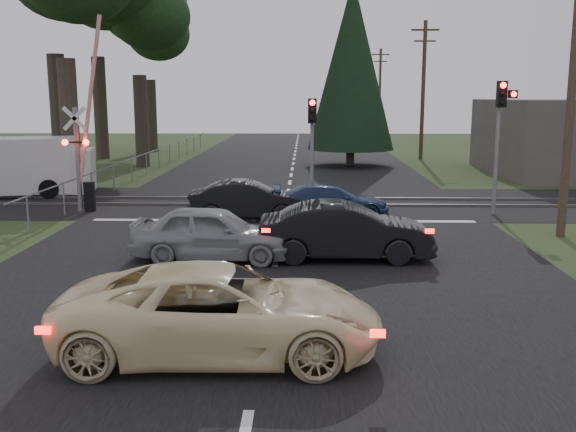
{
  "coord_description": "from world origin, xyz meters",
  "views": [
    {
      "loc": [
        0.74,
        -13.2,
        4.19
      ],
      "look_at": [
        0.33,
        2.19,
        1.3
      ],
      "focal_mm": 40.0,
      "sensor_mm": 36.0,
      "label": 1
    }
  ],
  "objects_px": {
    "utility_pole_far": "(380,91)",
    "dark_hatchback": "(345,232)",
    "utility_pole_mid": "(423,88)",
    "blue_sedan": "(331,202)",
    "crossing_signal": "(84,156)",
    "utility_pole_near": "(573,77)",
    "traffic_signal_center": "(312,134)",
    "silver_car": "(212,233)",
    "dark_car_far": "(249,200)",
    "traffic_signal_right": "(501,122)",
    "cream_coupe": "(221,311)",
    "white_van": "(19,167)"
  },
  "relations": [
    {
      "from": "traffic_signal_right",
      "to": "silver_car",
      "type": "distance_m",
      "value": 11.59
    },
    {
      "from": "dark_hatchback",
      "to": "white_van",
      "type": "bearing_deg",
      "value": 50.76
    },
    {
      "from": "traffic_signal_right",
      "to": "blue_sedan",
      "type": "bearing_deg",
      "value": -173.02
    },
    {
      "from": "blue_sedan",
      "to": "silver_car",
      "type": "bearing_deg",
      "value": 147.48
    },
    {
      "from": "blue_sedan",
      "to": "white_van",
      "type": "xyz_separation_m",
      "value": [
        -13.06,
        4.8,
        0.66
      ]
    },
    {
      "from": "crossing_signal",
      "to": "traffic_signal_center",
      "type": "height_order",
      "value": "crossing_signal"
    },
    {
      "from": "utility_pole_near",
      "to": "utility_pole_mid",
      "type": "height_order",
      "value": "same"
    },
    {
      "from": "utility_pole_mid",
      "to": "silver_car",
      "type": "xyz_separation_m",
      "value": [
        -10.15,
        -27.09,
        -4.02
      ]
    },
    {
      "from": "traffic_signal_right",
      "to": "white_van",
      "type": "bearing_deg",
      "value": 167.85
    },
    {
      "from": "traffic_signal_center",
      "to": "dark_hatchback",
      "type": "relative_size",
      "value": 0.92
    },
    {
      "from": "utility_pole_near",
      "to": "white_van",
      "type": "height_order",
      "value": "utility_pole_near"
    },
    {
      "from": "crossing_signal",
      "to": "dark_hatchback",
      "type": "xyz_separation_m",
      "value": [
        9.07,
        -6.73,
        -1.32
      ]
    },
    {
      "from": "dark_hatchback",
      "to": "silver_car",
      "type": "height_order",
      "value": "dark_hatchback"
    },
    {
      "from": "cream_coupe",
      "to": "white_van",
      "type": "bearing_deg",
      "value": 30.95
    },
    {
      "from": "utility_pole_near",
      "to": "dark_car_far",
      "type": "xyz_separation_m",
      "value": [
        -9.69,
        2.45,
        -4.06
      ]
    },
    {
      "from": "traffic_signal_center",
      "to": "utility_pole_near",
      "type": "distance_m",
      "value": 9.05
    },
    {
      "from": "traffic_signal_center",
      "to": "white_van",
      "type": "distance_m",
      "value": 12.83
    },
    {
      "from": "utility_pole_near",
      "to": "dark_car_far",
      "type": "bearing_deg",
      "value": 165.81
    },
    {
      "from": "dark_car_far",
      "to": "utility_pole_mid",
      "type": "bearing_deg",
      "value": -26.11
    },
    {
      "from": "utility_pole_mid",
      "to": "dark_car_far",
      "type": "height_order",
      "value": "utility_pole_mid"
    },
    {
      "from": "traffic_signal_right",
      "to": "utility_pole_mid",
      "type": "xyz_separation_m",
      "value": [
        0.95,
        20.53,
        1.41
      ]
    },
    {
      "from": "traffic_signal_center",
      "to": "utility_pole_mid",
      "type": "relative_size",
      "value": 0.46
    },
    {
      "from": "crossing_signal",
      "to": "cream_coupe",
      "type": "relative_size",
      "value": 1.32
    },
    {
      "from": "traffic_signal_center",
      "to": "traffic_signal_right",
      "type": "bearing_deg",
      "value": -10.41
    },
    {
      "from": "utility_pole_near",
      "to": "utility_pole_far",
      "type": "relative_size",
      "value": 1.0
    },
    {
      "from": "crossing_signal",
      "to": "utility_pole_near",
      "type": "relative_size",
      "value": 0.77
    },
    {
      "from": "utility_pole_far",
      "to": "silver_car",
      "type": "xyz_separation_m",
      "value": [
        -10.15,
        -52.09,
        -4.02
      ]
    },
    {
      "from": "utility_pole_far",
      "to": "dark_hatchback",
      "type": "xyz_separation_m",
      "value": [
        -6.7,
        -51.95,
        -3.99
      ]
    },
    {
      "from": "utility_pole_far",
      "to": "silver_car",
      "type": "bearing_deg",
      "value": -101.02
    },
    {
      "from": "silver_car",
      "to": "traffic_signal_center",
      "type": "bearing_deg",
      "value": -16.62
    },
    {
      "from": "traffic_signal_right",
      "to": "utility_pole_mid",
      "type": "height_order",
      "value": "utility_pole_mid"
    },
    {
      "from": "cream_coupe",
      "to": "dark_hatchback",
      "type": "bearing_deg",
      "value": -22.72
    },
    {
      "from": "utility_pole_far",
      "to": "silver_car",
      "type": "distance_m",
      "value": 53.22
    },
    {
      "from": "traffic_signal_center",
      "to": "dark_hatchback",
      "type": "distance_m",
      "value": 7.94
    },
    {
      "from": "white_van",
      "to": "crossing_signal",
      "type": "bearing_deg",
      "value": -55.3
    },
    {
      "from": "crossing_signal",
      "to": "utility_pole_mid",
      "type": "height_order",
      "value": "utility_pole_mid"
    },
    {
      "from": "crossing_signal",
      "to": "dark_car_far",
      "type": "height_order",
      "value": "crossing_signal"
    },
    {
      "from": "utility_pole_mid",
      "to": "blue_sedan",
      "type": "distance_m",
      "value": 22.71
    },
    {
      "from": "crossing_signal",
      "to": "silver_car",
      "type": "bearing_deg",
      "value": -50.68
    },
    {
      "from": "crossing_signal",
      "to": "white_van",
      "type": "height_order",
      "value": "crossing_signal"
    },
    {
      "from": "crossing_signal",
      "to": "cream_coupe",
      "type": "distance_m",
      "value": 14.7
    },
    {
      "from": "traffic_signal_right",
      "to": "white_van",
      "type": "distance_m",
      "value": 19.5
    },
    {
      "from": "blue_sedan",
      "to": "traffic_signal_center",
      "type": "bearing_deg",
      "value": 15.59
    },
    {
      "from": "traffic_signal_right",
      "to": "dark_hatchback",
      "type": "height_order",
      "value": "traffic_signal_right"
    },
    {
      "from": "silver_car",
      "to": "blue_sedan",
      "type": "relative_size",
      "value": 1.03
    },
    {
      "from": "dark_hatchback",
      "to": "white_van",
      "type": "height_order",
      "value": "white_van"
    },
    {
      "from": "silver_car",
      "to": "dark_car_far",
      "type": "bearing_deg",
      "value": -2.5
    },
    {
      "from": "traffic_signal_center",
      "to": "silver_car",
      "type": "relative_size",
      "value": 0.99
    },
    {
      "from": "utility_pole_mid",
      "to": "silver_car",
      "type": "relative_size",
      "value": 2.17
    },
    {
      "from": "crossing_signal",
      "to": "traffic_signal_right",
      "type": "bearing_deg",
      "value": -1.21
    }
  ]
}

